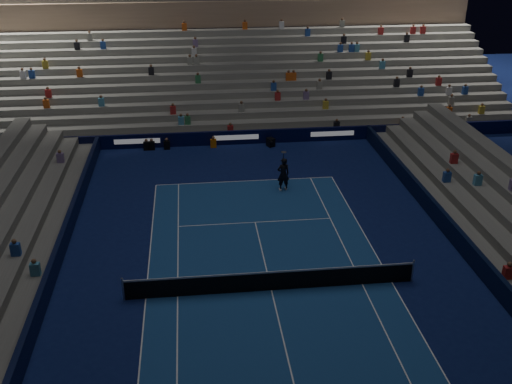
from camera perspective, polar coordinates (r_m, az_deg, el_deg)
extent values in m
plane|color=#0C1649|center=(26.72, 1.48, -9.36)|extent=(90.00, 90.00, 0.00)
cube|color=navy|center=(26.71, 1.48, -9.35)|extent=(10.97, 23.77, 0.01)
cube|color=black|center=(42.98, -1.90, 5.24)|extent=(44.00, 0.25, 1.00)
cube|color=black|center=(29.23, 20.82, -6.73)|extent=(0.25, 37.00, 1.00)
cube|color=black|center=(27.04, -19.61, -9.28)|extent=(0.25, 37.00, 1.00)
cube|color=slate|center=(44.00, -2.00, 5.37)|extent=(44.00, 1.00, 0.50)
cube|color=slate|center=(44.86, -2.12, 6.10)|extent=(44.00, 1.00, 1.00)
cube|color=slate|center=(45.72, -2.22, 6.80)|extent=(44.00, 1.00, 1.50)
cube|color=slate|center=(46.59, -2.32, 7.48)|extent=(44.00, 1.00, 2.00)
cube|color=slate|center=(47.47, -2.42, 8.13)|extent=(44.00, 1.00, 2.50)
cube|color=slate|center=(48.35, -2.52, 8.76)|extent=(44.00, 1.00, 3.00)
cube|color=slate|center=(49.24, -2.61, 9.36)|extent=(44.00, 1.00, 3.50)
cube|color=slate|center=(50.14, -2.70, 9.95)|extent=(44.00, 1.00, 4.00)
cube|color=slate|center=(51.04, -2.79, 10.51)|extent=(44.00, 1.00, 4.50)
cube|color=slate|center=(51.94, -2.87, 11.05)|extent=(44.00, 1.00, 5.00)
cube|color=slate|center=(52.85, -2.95, 11.58)|extent=(44.00, 1.00, 5.50)
cube|color=slate|center=(53.77, -3.03, 12.08)|extent=(44.00, 1.00, 6.00)
cube|color=#99795E|center=(54.08, -3.21, 16.58)|extent=(44.00, 0.60, 2.20)
cube|color=slate|center=(29.72, 22.13, -6.98)|extent=(1.00, 37.00, 0.50)
cube|color=slate|center=(27.38, -21.18, -9.73)|extent=(1.00, 37.00, 0.50)
cylinder|color=#B2B2B7|center=(26.41, -12.57, -9.05)|extent=(0.10, 0.10, 1.10)
cylinder|color=#B2B2B7|center=(27.91, 14.73, -7.28)|extent=(0.10, 0.10, 1.10)
cube|color=black|center=(26.46, 1.49, -8.56)|extent=(12.80, 0.03, 0.90)
cube|color=white|center=(26.19, 1.50, -7.67)|extent=(12.80, 0.04, 0.08)
imported|color=black|center=(35.50, 2.62, 1.71)|extent=(0.81, 0.60, 2.05)
cube|color=black|center=(42.60, 1.41, 4.78)|extent=(0.63, 0.69, 0.60)
cylinder|color=black|center=(42.12, 1.50, 4.80)|extent=(0.28, 0.38, 0.16)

